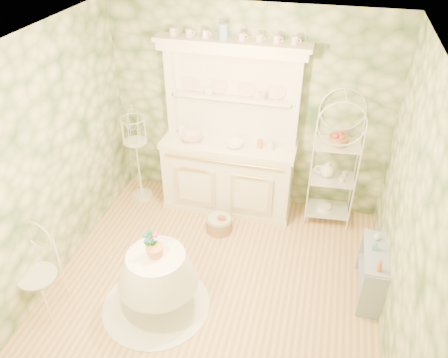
% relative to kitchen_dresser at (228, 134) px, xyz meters
% --- Properties ---
extents(floor, '(3.60, 3.60, 0.00)m').
position_rel_kitchen_dresser_xyz_m(floor, '(0.20, -1.52, -1.15)').
color(floor, tan).
rests_on(floor, ground).
extents(ceiling, '(3.60, 3.60, 0.00)m').
position_rel_kitchen_dresser_xyz_m(ceiling, '(0.20, -1.52, 1.56)').
color(ceiling, white).
rests_on(ceiling, floor).
extents(wall_left, '(3.60, 3.60, 0.00)m').
position_rel_kitchen_dresser_xyz_m(wall_left, '(-1.60, -1.52, 0.21)').
color(wall_left, beige).
rests_on(wall_left, floor).
extents(wall_right, '(3.60, 3.60, 0.00)m').
position_rel_kitchen_dresser_xyz_m(wall_right, '(2.00, -1.52, 0.21)').
color(wall_right, beige).
rests_on(wall_right, floor).
extents(wall_back, '(3.60, 3.60, 0.00)m').
position_rel_kitchen_dresser_xyz_m(wall_back, '(0.20, 0.28, 0.21)').
color(wall_back, beige).
rests_on(wall_back, floor).
extents(wall_front, '(3.60, 3.60, 0.00)m').
position_rel_kitchen_dresser_xyz_m(wall_front, '(0.20, -3.32, 0.21)').
color(wall_front, beige).
rests_on(wall_front, floor).
extents(kitchen_dresser, '(1.87, 0.61, 2.29)m').
position_rel_kitchen_dresser_xyz_m(kitchen_dresser, '(0.00, 0.00, 0.00)').
color(kitchen_dresser, white).
rests_on(kitchen_dresser, floor).
extents(bakers_rack, '(0.55, 0.41, 1.67)m').
position_rel_kitchen_dresser_xyz_m(bakers_rack, '(1.36, 0.05, -0.31)').
color(bakers_rack, white).
rests_on(bakers_rack, floor).
extents(side_shelf, '(0.32, 0.73, 0.61)m').
position_rel_kitchen_dresser_xyz_m(side_shelf, '(1.88, -1.18, -0.84)').
color(side_shelf, '#929EB3').
rests_on(side_shelf, floor).
extents(round_table, '(0.96, 0.96, 0.80)m').
position_rel_kitchen_dresser_xyz_m(round_table, '(-0.29, -1.88, -0.74)').
color(round_table, white).
rests_on(round_table, floor).
extents(cafe_chair, '(0.53, 0.53, 1.01)m').
position_rel_kitchen_dresser_xyz_m(cafe_chair, '(-1.48, -2.21, -0.64)').
color(cafe_chair, white).
rests_on(cafe_chair, floor).
extents(birdcage_stand, '(0.32, 0.32, 1.34)m').
position_rel_kitchen_dresser_xyz_m(birdcage_stand, '(-1.26, -0.10, -0.47)').
color(birdcage_stand, white).
rests_on(birdcage_stand, floor).
extents(floor_basket, '(0.41, 0.41, 0.23)m').
position_rel_kitchen_dresser_xyz_m(floor_basket, '(0.02, -0.55, -1.03)').
color(floor_basket, '#A47A54').
rests_on(floor_basket, floor).
extents(lace_rug, '(1.38, 1.38, 0.01)m').
position_rel_kitchen_dresser_xyz_m(lace_rug, '(-0.33, -1.92, -1.14)').
color(lace_rug, white).
rests_on(lace_rug, floor).
extents(bowl_floral, '(0.36, 0.36, 0.07)m').
position_rel_kitchen_dresser_xyz_m(bowl_floral, '(-0.47, -0.04, -0.13)').
color(bowl_floral, white).
rests_on(bowl_floral, kitchen_dresser).
extents(bowl_white, '(0.26, 0.26, 0.08)m').
position_rel_kitchen_dresser_xyz_m(bowl_white, '(0.10, -0.08, -0.13)').
color(bowl_white, white).
rests_on(bowl_white, kitchen_dresser).
extents(cup_left, '(0.16, 0.16, 0.10)m').
position_rel_kitchen_dresser_xyz_m(cup_left, '(-0.30, 0.16, 0.47)').
color(cup_left, white).
rests_on(cup_left, kitchen_dresser).
extents(cup_right, '(0.13, 0.13, 0.10)m').
position_rel_kitchen_dresser_xyz_m(cup_right, '(0.38, 0.16, 0.47)').
color(cup_right, white).
rests_on(cup_right, kitchen_dresser).
extents(potted_geranium, '(0.19, 0.16, 0.30)m').
position_rel_kitchen_dresser_xyz_m(potted_geranium, '(-0.33, -1.88, -0.30)').
color(potted_geranium, '#3F7238').
rests_on(potted_geranium, round_table).
extents(bottle_amber, '(0.08, 0.08, 0.15)m').
position_rel_kitchen_dresser_xyz_m(bottle_amber, '(1.88, -1.44, -0.46)').
color(bottle_amber, '#C96E33').
rests_on(bottle_amber, side_shelf).
extents(bottle_blue, '(0.05, 0.05, 0.12)m').
position_rel_kitchen_dresser_xyz_m(bottle_blue, '(1.85, -1.15, -0.49)').
color(bottle_blue, '#7098BE').
rests_on(bottle_blue, side_shelf).
extents(bottle_glass, '(0.09, 0.09, 0.09)m').
position_rel_kitchen_dresser_xyz_m(bottle_glass, '(1.88, -0.97, -0.50)').
color(bottle_glass, silver).
rests_on(bottle_glass, side_shelf).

